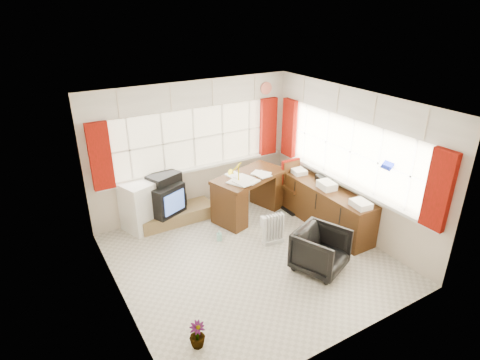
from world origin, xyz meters
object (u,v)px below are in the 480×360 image
object	(u,v)px
desk	(249,193)
radiator	(273,232)
desk_lamp	(239,169)
office_chair	(321,250)
credenza	(326,206)
mini_fridge	(140,206)
tv_bench	(176,215)
task_chair	(293,183)
crt_tv	(163,198)

from	to	relation	value
desk	radiator	size ratio (longest dim) A/B	2.94
desk_lamp	office_chair	size ratio (longest dim) A/B	0.52
desk_lamp	radiator	xyz separation A→B (m)	(0.16, -0.87, -0.87)
desk_lamp	credenza	bearing A→B (deg)	-33.73
office_chair	credenza	distance (m)	1.35
credenza	mini_fridge	distance (m)	3.33
office_chair	tv_bench	distance (m)	2.82
desk_lamp	task_chair	world-z (taller)	desk_lamp
tv_bench	mini_fridge	distance (m)	0.72
credenza	desk_lamp	bearing A→B (deg)	146.27
desk	mini_fridge	xyz separation A→B (m)	(-1.95, 0.55, -0.01)
task_chair	credenza	bearing A→B (deg)	-83.10
tv_bench	crt_tv	xyz separation A→B (m)	(-0.21, 0.02, 0.40)
radiator	mini_fridge	xyz separation A→B (m)	(-1.77, 1.60, 0.23)
desk_lamp	crt_tv	size ratio (longest dim) A/B	0.49
desk	crt_tv	xyz separation A→B (m)	(-1.52, 0.48, 0.06)
desk	desk_lamp	bearing A→B (deg)	-152.23
mini_fridge	crt_tv	bearing A→B (deg)	-8.45
desk	mini_fridge	distance (m)	2.02
office_chair	radiator	world-z (taller)	office_chair
tv_bench	mini_fridge	world-z (taller)	mini_fridge
credenza	tv_bench	xyz separation A→B (m)	(-2.28, 1.52, -0.26)
credenza	desk	bearing A→B (deg)	132.50
office_chair	radiator	xyz separation A→B (m)	(-0.20, 0.96, -0.11)
task_chair	radiator	distance (m)	1.38
office_chair	mini_fridge	size ratio (longest dim) A/B	0.81
desk	office_chair	world-z (taller)	desk
desk	radiator	bearing A→B (deg)	-99.77
desk_lamp	credenza	distance (m)	1.72
task_chair	mini_fridge	world-z (taller)	task_chair
office_chair	desk	bearing A→B (deg)	68.08
desk_lamp	radiator	distance (m)	1.24
crt_tv	mini_fridge	bearing A→B (deg)	171.55
crt_tv	mini_fridge	world-z (taller)	mini_fridge
credenza	mini_fridge	size ratio (longest dim) A/B	2.23
desk_lamp	credenza	world-z (taller)	desk_lamp
credenza	crt_tv	size ratio (longest dim) A/B	2.60
desk_lamp	crt_tv	world-z (taller)	desk_lamp
radiator	office_chair	bearing A→B (deg)	-78.30
credenza	crt_tv	world-z (taller)	credenza
task_chair	desk	bearing A→B (deg)	166.74
crt_tv	mini_fridge	distance (m)	0.44
radiator	credenza	bearing A→B (deg)	-0.03
desk	desk_lamp	xyz separation A→B (m)	(-0.34, -0.18, 0.63)
desk_lamp	tv_bench	world-z (taller)	desk_lamp
mini_fridge	tv_bench	bearing A→B (deg)	-7.16
desk_lamp	tv_bench	distance (m)	1.51
desk	task_chair	world-z (taller)	task_chair
radiator	mini_fridge	distance (m)	2.39
mini_fridge	radiator	bearing A→B (deg)	-42.15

